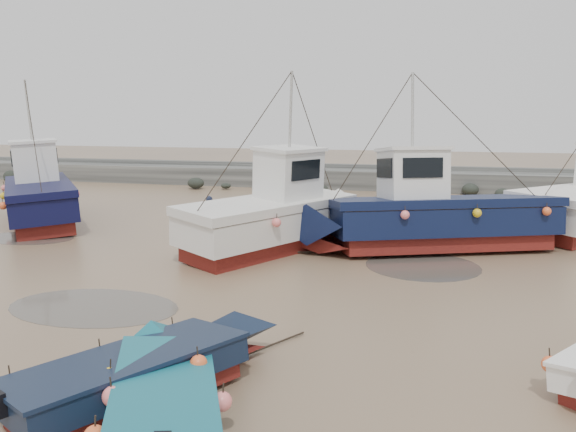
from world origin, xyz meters
name	(u,v)px	position (x,y,z in m)	size (l,w,h in m)	color
ground	(233,290)	(0.00, 0.00, 0.00)	(120.00, 120.00, 0.00)	#8D7253
seawall	(344,178)	(0.05, 21.99, 0.63)	(60.00, 4.92, 1.50)	gray
puddle_a	(93,307)	(-2.99, -2.11, 0.00)	(4.48, 4.48, 0.01)	#4E4840
puddle_b	(423,266)	(5.11, 3.80, 0.00)	(3.64, 3.64, 0.01)	#4E4840
puddle_c	(29,238)	(-9.95, 4.38, 0.00)	(3.71, 3.71, 0.01)	#4E4840
puddle_d	(381,228)	(3.37, 9.64, 0.00)	(6.18, 6.18, 0.01)	#4E4840
dinghy_1	(149,366)	(0.53, -5.90, 0.54)	(4.04, 5.75, 1.43)	maroon
dinghy_2	(162,383)	(1.04, -6.45, 0.56)	(3.01, 5.29, 1.43)	maroon
cabin_boat_0	(40,193)	(-11.59, 7.37, 1.33)	(7.66, 8.88, 6.22)	maroon
cabin_boat_1	(281,212)	(0.10, 5.00, 1.35)	(6.11, 9.16, 6.22)	maroon
cabin_boat_2	(425,214)	(5.13, 6.04, 1.31)	(10.93, 6.01, 6.22)	maroon
person	(210,236)	(-3.17, 6.40, 0.00)	(0.59, 0.39, 1.62)	#1A2239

